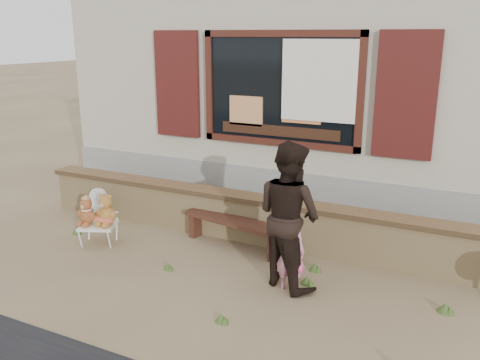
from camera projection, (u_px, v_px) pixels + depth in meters
The scene contains 11 objects.
ground at pixel (219, 268), 6.40m from camera, with size 80.00×80.00×0.00m, color brown.
shopfront at pixel (329, 80), 9.72m from camera, with size 8.04×5.13×4.00m.
brick_wall at pixel (252, 218), 7.17m from camera, with size 7.10×0.36×0.67m.
bench at pixel (235, 226), 6.98m from camera, with size 1.59×0.61×0.40m.
folding_chair at pixel (98, 226), 7.07m from camera, with size 0.60×0.57×0.29m.
teddy_bear_left at pixel (87, 210), 7.02m from camera, with size 0.29×0.25×0.40m, color brown, non-canonical shape.
teddy_bear_right at pixel (107, 209), 7.00m from camera, with size 0.33×0.29×0.45m, color brown, non-canonical shape.
child at pixel (290, 253), 5.75m from camera, with size 0.33×0.22×0.91m, color pink.
adult at pixel (289, 215), 5.77m from camera, with size 0.83×0.65×1.71m, color black.
fan_left at pixel (100, 205), 7.84m from camera, with size 0.36×0.24×0.58m.
grass_tufts at pixel (281, 286), 5.83m from camera, with size 5.25×1.71×0.12m.
Camera 1 is at (2.82, -5.13, 2.84)m, focal length 38.00 mm.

